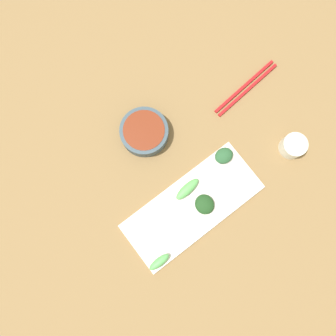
{
  "coord_description": "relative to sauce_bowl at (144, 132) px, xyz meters",
  "views": [
    {
      "loc": [
        0.1,
        -0.08,
        0.98
      ],
      "look_at": [
        -0.02,
        0.02,
        0.05
      ],
      "focal_mm": 37.11,
      "sensor_mm": 36.0,
      "label": 1
    }
  ],
  "objects": [
    {
      "name": "broccoli_stalk_2",
      "position": [
        0.3,
        -0.18,
        0.0
      ],
      "size": [
        0.02,
        0.06,
        0.03
      ],
      "primitive_type": "ellipsoid",
      "rotation": [
        0.0,
        0.0,
        0.0
      ],
      "color": "#5CB05B",
      "rests_on": "serving_plate"
    },
    {
      "name": "broccoli_stalk_1",
      "position": [
        0.2,
        -0.0,
        -0.0
      ],
      "size": [
        0.03,
        0.08,
        0.02
      ],
      "primitive_type": "ellipsoid",
      "rotation": [
        0.0,
        0.0,
        0.1
      ],
      "color": "#5CAF57",
      "rests_on": "serving_plate"
    },
    {
      "name": "broccoli_leafy_3",
      "position": [
        0.26,
        0.01,
        -0.0
      ],
      "size": [
        0.06,
        0.06,
        0.02
      ],
      "primitive_type": "ellipsoid",
      "rotation": [
        0.0,
        0.0,
        -0.22
      ],
      "color": "#1F451D",
      "rests_on": "serving_plate"
    },
    {
      "name": "broccoli_leafy_0",
      "position": [
        0.19,
        0.13,
        -0.0
      ],
      "size": [
        0.05,
        0.06,
        0.02
      ],
      "primitive_type": "ellipsoid",
      "rotation": [
        0.0,
        0.0,
        -0.1
      ],
      "color": "#295932",
      "rests_on": "serving_plate"
    },
    {
      "name": "tabletop",
      "position": [
        0.14,
        -0.03,
        -0.03
      ],
      "size": [
        2.1,
        2.1,
        0.02
      ],
      "primitive_type": "cube",
      "color": "olive",
      "rests_on": "ground"
    },
    {
      "name": "chopsticks",
      "position": [
        0.07,
        0.32,
        -0.02
      ],
      "size": [
        0.04,
        0.23,
        0.01
      ],
      "rotation": [
        0.0,
        0.0,
        0.09
      ],
      "color": "#B51619",
      "rests_on": "tabletop"
    },
    {
      "name": "serving_plate",
      "position": [
        0.24,
        -0.02,
        -0.02
      ],
      "size": [
        0.16,
        0.38,
        0.01
      ],
      "primitive_type": "cube",
      "color": "silver",
      "rests_on": "tabletop"
    },
    {
      "name": "tea_cup",
      "position": [
        0.28,
        0.3,
        -0.0
      ],
      "size": [
        0.07,
        0.07,
        0.05
      ],
      "primitive_type": "cylinder",
      "color": "white",
      "rests_on": "tabletop"
    },
    {
      "name": "sauce_bowl",
      "position": [
        0.0,
        0.0,
        0.0
      ],
      "size": [
        0.13,
        0.13,
        0.05
      ],
      "color": "#374954",
      "rests_on": "tabletop"
    }
  ]
}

